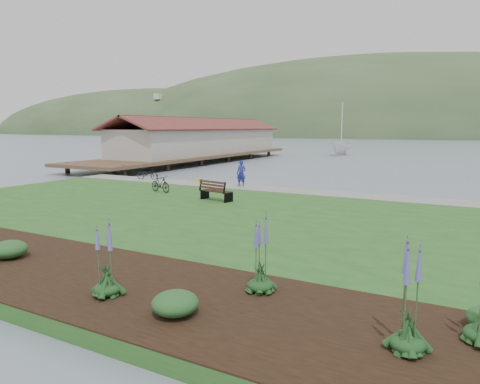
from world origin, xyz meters
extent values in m
plane|color=slate|center=(0.00, 0.00, 0.00)|extent=(600.00, 600.00, 0.00)
cube|color=#25561E|center=(0.00, -2.00, 0.20)|extent=(34.00, 20.00, 0.40)
cube|color=gray|center=(0.00, 6.90, 0.42)|extent=(34.00, 2.20, 0.03)
cube|color=black|center=(3.00, -9.80, 0.42)|extent=(24.00, 4.40, 0.04)
cube|color=#4C3826|center=(-20.00, 26.00, 0.85)|extent=(8.00, 36.00, 0.30)
cube|color=#B2ADA3|center=(-20.00, 28.00, 2.50)|extent=(6.40, 28.00, 3.00)
cube|color=black|center=(-2.22, 1.78, 0.90)|extent=(1.89, 1.00, 0.06)
cube|color=black|center=(-2.30, 1.45, 1.24)|extent=(1.79, 0.56, 0.56)
cube|color=black|center=(-3.07, 1.97, 0.65)|extent=(0.20, 0.62, 0.49)
cube|color=black|center=(-1.37, 1.58, 0.65)|extent=(0.20, 0.62, 0.49)
imported|color=navy|center=(-3.53, 7.05, 1.41)|extent=(0.80, 0.61, 2.03)
imported|color=black|center=(-11.47, 7.14, 0.82)|extent=(1.04, 1.68, 0.83)
imported|color=black|center=(-6.70, 2.68, 0.90)|extent=(0.86, 1.74, 1.01)
imported|color=silver|center=(-7.78, 47.35, 0.00)|extent=(10.29, 10.45, 25.24)
cube|color=#CDD018|center=(-7.03, 7.20, 0.56)|extent=(0.26, 0.33, 0.32)
ellipsoid|color=#153B18|center=(2.38, -10.60, 0.59)|extent=(0.62, 0.62, 0.31)
cone|color=#4F48A7|center=(2.38, -10.60, 1.53)|extent=(0.32, 0.32, 1.57)
ellipsoid|color=#153B18|center=(5.38, -8.73, 0.59)|extent=(0.62, 0.62, 0.31)
cone|color=#4F48A7|center=(5.38, -8.73, 1.61)|extent=(0.32, 0.32, 1.72)
ellipsoid|color=#153B18|center=(8.78, -9.98, 0.59)|extent=(0.62, 0.62, 0.31)
cone|color=#4F48A7|center=(8.78, -9.98, 1.63)|extent=(0.32, 0.32, 1.77)
ellipsoid|color=#1E4C21|center=(-2.30, -9.87, 0.70)|extent=(1.03, 1.03, 0.52)
ellipsoid|color=#1E4C21|center=(4.37, -10.69, 0.68)|extent=(0.98, 0.98, 0.49)
camera|label=1|loc=(9.49, -17.41, 4.27)|focal=32.00mm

